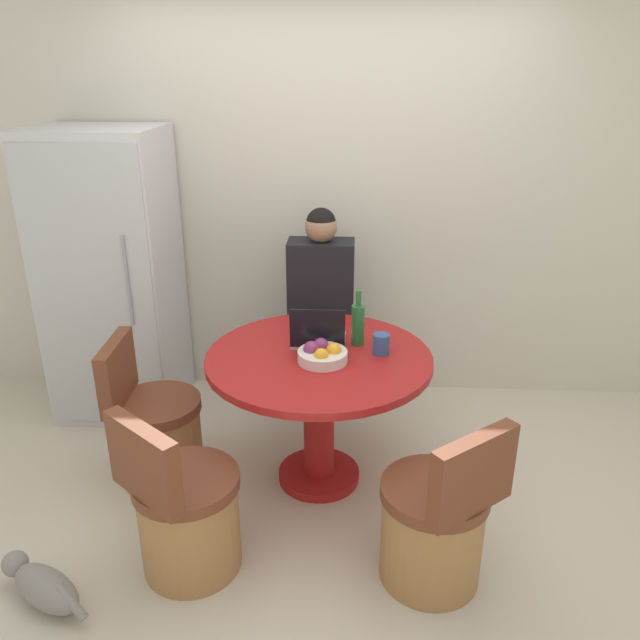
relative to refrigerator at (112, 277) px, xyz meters
name	(u,v)px	position (x,y,z in m)	size (l,w,h in m)	color
ground_plane	(317,519)	(1.34, -1.08, -0.89)	(12.00, 12.00, 0.00)	beige
wall_back	(331,201)	(1.34, 0.37, 0.41)	(7.00, 0.06, 2.60)	beige
refrigerator	(112,277)	(0.00, 0.00, 0.00)	(0.74, 0.66, 1.78)	silver
dining_table	(319,387)	(1.32, -0.75, -0.32)	(1.15, 1.15, 0.75)	maroon
chair_near_left_corner	(186,516)	(0.78, -1.43, -0.61)	(0.53, 0.53, 0.81)	#9E7042
chair_left_side	(157,433)	(0.45, -0.78, -0.61)	(0.46, 0.46, 0.81)	#9E7042
chair_near_right_corner	(435,526)	(1.86, -1.43, -0.61)	(0.53, 0.53, 0.81)	#9E7042
person_seated	(321,303)	(1.29, 0.05, -0.17)	(0.40, 0.37, 1.34)	#2D2D38
laptop	(318,336)	(1.31, -0.62, -0.09)	(0.28, 0.22, 0.22)	#B7B7BC
fruit_bowl	(322,354)	(1.35, -0.81, -0.10)	(0.25, 0.25, 0.10)	beige
coffee_cup	(381,344)	(1.64, -0.71, -0.09)	(0.08, 0.08, 0.10)	#2D4C84
bottle	(358,323)	(1.52, -0.60, -0.03)	(0.07, 0.07, 0.30)	#23602D
cat	(43,586)	(0.22, -1.66, -0.80)	(0.46, 0.31, 0.17)	gray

